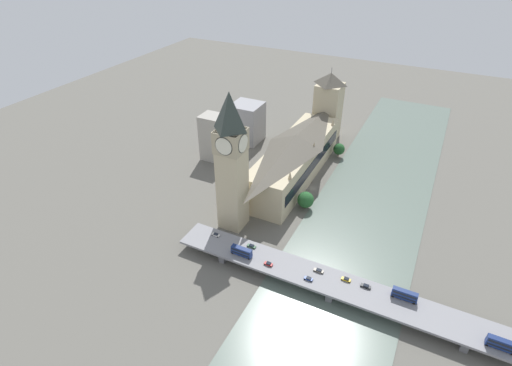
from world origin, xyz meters
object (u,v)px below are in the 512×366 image
car_northbound_lead (366,286)px  car_southbound_lead (251,246)px  parliament_hall (295,157)px  double_decker_bus_rear (501,344)px  car_northbound_mid (216,235)px  victoria_tower (328,107)px  clock_tower (231,160)px  double_decker_bus_mid (405,295)px  car_southbound_extra (346,279)px  double_decker_bus_lead (242,251)px  road_bridge (334,284)px  car_northbound_tail (268,264)px  car_southbound_tail (319,271)px  car_southbound_mid (308,279)px

car_northbound_lead → car_southbound_lead: (57.46, -0.70, 0.00)m
parliament_hall → double_decker_bus_rear: size_ratio=10.00×
car_northbound_mid → parliament_hall: bearing=-98.0°
parliament_hall → victoria_tower: size_ratio=1.85×
clock_tower → car_southbound_lead: clock_tower is taller
car_northbound_lead → car_northbound_mid: car_northbound_lead is taller
double_decker_bus_mid → car_southbound_extra: double_decker_bus_mid is taller
parliament_hall → victoria_tower: (0.05, -64.73, 10.64)m
victoria_tower → double_decker_bus_lead: bearing=92.8°
double_decker_bus_mid → car_northbound_mid: double_decker_bus_mid is taller
car_southbound_lead → clock_tower: bearing=-42.1°
road_bridge → car_northbound_lead: bearing=-165.3°
double_decker_bus_lead → car_northbound_lead: (-59.13, -6.63, -1.88)m
victoria_tower → car_northbound_tail: bearing=98.2°
victoria_tower → car_northbound_lead: victoria_tower is taller
road_bridge → double_decker_bus_mid: (-29.53, -4.19, 3.78)m
double_decker_bus_lead → double_decker_bus_mid: 75.69m
victoria_tower → double_decker_bus_mid: bearing=119.7°
double_decker_bus_rear → car_northbound_mid: bearing=-3.4°
victoria_tower → car_southbound_lead: bearing=93.6°
road_bridge → double_decker_bus_mid: double_decker_bus_mid is taller
car_northbound_lead → car_southbound_extra: size_ratio=1.07×
clock_tower → road_bridge: (-64.89, 22.91, -36.29)m
double_decker_bus_mid → car_southbound_tail: 38.13m
car_northbound_lead → car_southbound_lead: 57.47m
parliament_hall → car_northbound_mid: size_ratio=23.83×
victoria_tower → double_decker_bus_lead: victoria_tower is taller
clock_tower → car_northbound_tail: 54.85m
double_decker_bus_lead → car_southbound_lead: 7.75m
car_northbound_mid → car_southbound_mid: bearing=172.2°
parliament_hall → car_northbound_lead: (-66.60, 81.40, -8.47)m
double_decker_bus_mid → car_southbound_mid: 41.37m
victoria_tower → road_bridge: bearing=109.6°
car_northbound_lead → parliament_hall: bearing=-50.7°
road_bridge → car_southbound_mid: car_southbound_mid is taller
car_northbound_mid → car_southbound_mid: size_ratio=1.07×
car_southbound_lead → car_southbound_mid: size_ratio=1.12×
double_decker_bus_mid → car_southbound_mid: double_decker_bus_mid is taller
double_decker_bus_rear → car_southbound_lead: 110.68m
car_northbound_mid → car_southbound_extra: bearing=179.9°
clock_tower → victoria_tower: clock_tower is taller
parliament_hall → double_decker_bus_lead: (-7.47, 88.04, -6.58)m
double_decker_bus_mid → car_southbound_lead: size_ratio=2.40×
car_southbound_mid → road_bridge: bearing=-161.5°
road_bridge → car_northbound_mid: 64.79m
road_bridge → car_southbound_extra: (-4.38, -3.54, 1.79)m
double_decker_bus_mid → car_northbound_mid: (94.20, 0.57, -2.01)m
double_decker_bus_mid → car_northbound_mid: size_ratio=2.50×
car_southbound_lead → car_southbound_tail: 35.62m
clock_tower → victoria_tower: size_ratio=1.39×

